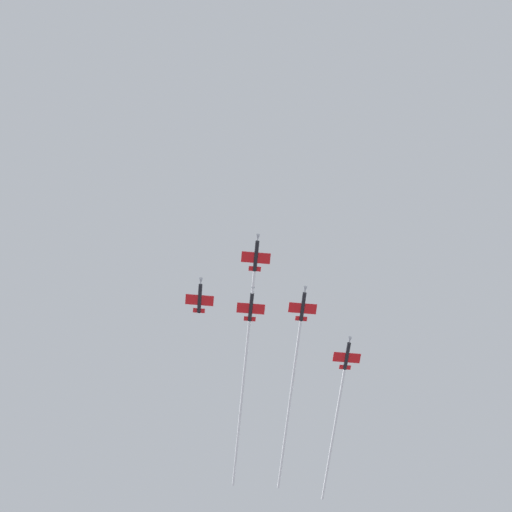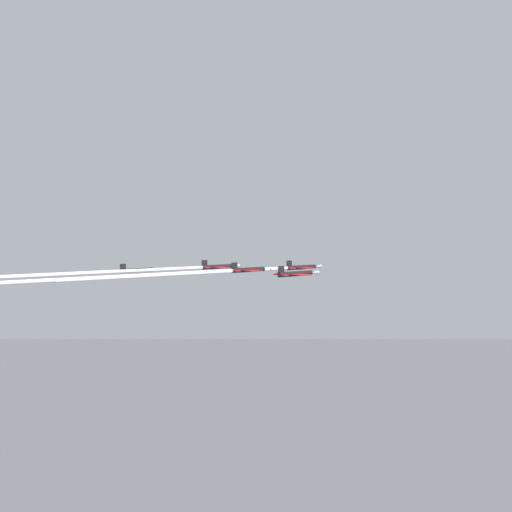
{
  "view_description": "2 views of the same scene",
  "coord_description": "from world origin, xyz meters",
  "views": [
    {
      "loc": [
        91.77,
        0.49,
        2.03
      ],
      "look_at": [
        10.88,
        -7.08,
        173.2
      ],
      "focal_mm": 49.87,
      "sensor_mm": 36.0,
      "label": 1
    },
    {
      "loc": [
        -64.64,
        -132.49,
        182.99
      ],
      "look_at": [
        1.37,
        -2.1,
        175.88
      ],
      "focal_mm": 43.34,
      "sensor_mm": 36.0,
      "label": 2
    }
  ],
  "objects": [
    {
      "name": "jet_port_outer",
      "position": [
        -26.91,
        -14.08,
        173.29
      ],
      "size": [
        70.02,
        16.16,
        2.28
      ],
      "rotation": [
        0.0,
        0.0,
        4.9
      ],
      "color": "black"
    },
    {
      "name": "jet_lead",
      "position": [
        -8.82,
        -10.73,
        173.2
      ],
      "size": [
        64.2,
        15.09,
        2.28
      ],
      "rotation": [
        0.0,
        0.0,
        4.9
      ],
      "color": "black"
    },
    {
      "name": "jet_starboard_outer",
      "position": [
        -39.91,
        12.54,
        172.1
      ],
      "size": [
        59.38,
        14.19,
        2.28
      ],
      "rotation": [
        0.0,
        0.0,
        4.9
      ],
      "color": "black"
    },
    {
      "name": "jet_port_inner",
      "position": [
        -28.56,
        0.13,
        173.16
      ],
      "size": [
        71.01,
        16.35,
        2.28
      ],
      "rotation": [
        0.0,
        0.0,
        4.9
      ],
      "color": "black"
    },
    {
      "name": "jet_starboard_inner",
      "position": [
        -0.33,
        -23.67,
        173.22
      ],
      "size": [
        11.02,
        8.19,
        2.28
      ],
      "rotation": [
        0.0,
        0.0,
        4.9
      ],
      "color": "black"
    }
  ]
}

